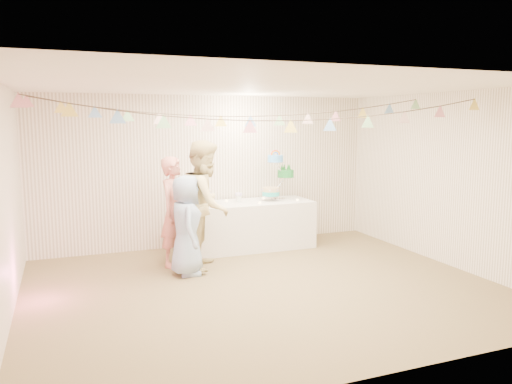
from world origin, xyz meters
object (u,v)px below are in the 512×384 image
object	(u,v)px
person_adult_a	(175,212)
person_adult_b	(206,204)
table	(249,225)
cake_stand	(278,180)
person_child	(186,225)

from	to	relation	value
person_adult_a	person_adult_b	world-z (taller)	person_adult_b
table	person_adult_a	xyz separation A→B (m)	(-1.41, -0.58, 0.42)
cake_stand	person_adult_b	xyz separation A→B (m)	(-1.55, -0.86, -0.21)
person_adult_b	person_child	size ratio (longest dim) A/B	1.33
table	cake_stand	world-z (taller)	cake_stand
cake_stand	person_adult_b	bearing A→B (deg)	-150.85
person_child	person_adult_a	bearing A→B (deg)	12.88
cake_stand	person_child	xyz separation A→B (m)	(-1.91, -1.13, -0.44)
cake_stand	person_adult_b	distance (m)	1.78
cake_stand	person_child	distance (m)	2.26
person_child	table	bearing A→B (deg)	-44.65
cake_stand	person_adult_b	size ratio (longest dim) A/B	0.43
table	person_adult_b	world-z (taller)	person_adult_b
table	person_child	world-z (taller)	person_child
cake_stand	person_adult_a	xyz separation A→B (m)	(-1.96, -0.63, -0.33)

